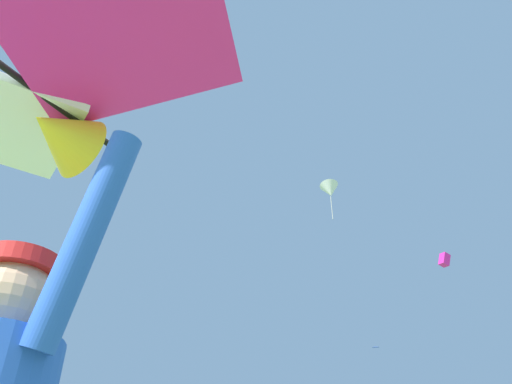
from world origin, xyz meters
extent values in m
sphere|color=tan|center=(0.32, 0.34, 1.49)|extent=(0.23, 0.23, 0.23)
cylinder|color=red|center=(0.32, 0.34, 1.59)|extent=(0.28, 0.28, 0.05)
cylinder|color=blue|center=(0.58, 0.29, 1.61)|extent=(0.29, 0.14, 0.62)
cylinder|color=black|center=(0.32, 0.34, 2.21)|extent=(0.14, 0.58, 0.02)
cube|color=#DB2393|center=(0.65, 0.19, 2.28)|extent=(0.81, 0.74, 0.18)
cone|color=yellow|center=(0.32, 0.34, 2.11)|extent=(0.27, 0.24, 0.24)
cone|color=white|center=(-1.79, 13.76, 11.35)|extent=(0.94, 0.92, 0.58)
cylinder|color=#A4A4A4|center=(-1.79, 13.76, 10.65)|extent=(0.03, 0.03, 0.91)
pyramid|color=blue|center=(-4.18, 32.89, 12.37)|extent=(0.59, 0.58, 0.17)
pyramid|color=purple|center=(-8.22, 9.07, 13.94)|extent=(1.22, 1.21, 0.28)
cube|color=#DB2393|center=(1.12, 32.13, 17.19)|extent=(0.91, 0.75, 0.98)
camera|label=1|loc=(1.47, -0.66, 0.89)|focal=36.94mm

